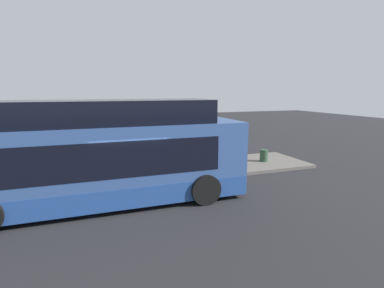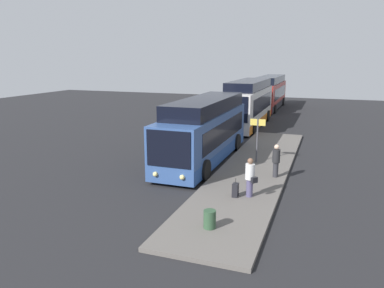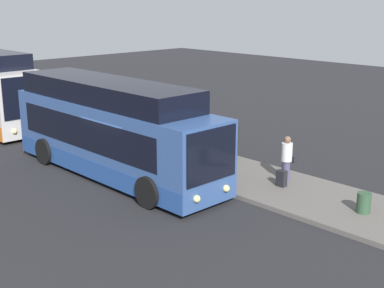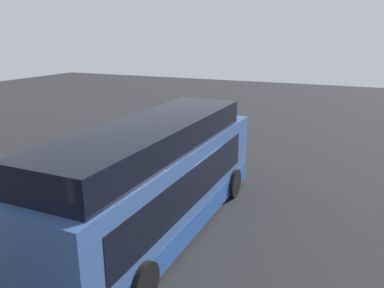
% 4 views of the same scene
% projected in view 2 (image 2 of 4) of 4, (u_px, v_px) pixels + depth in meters
% --- Properties ---
extents(ground, '(80.00, 80.00, 0.00)m').
position_uv_depth(ground, '(196.00, 165.00, 21.50)').
color(ground, '#232326').
extents(platform, '(20.00, 3.58, 0.16)m').
position_uv_depth(platform, '(255.00, 169.00, 20.34)').
color(platform, '#605B56').
rests_on(platform, ground).
extents(bus_lead, '(10.52, 2.77, 3.69)m').
position_uv_depth(bus_lead, '(204.00, 133.00, 22.01)').
color(bus_lead, '#33518C').
rests_on(bus_lead, ground).
extents(bus_second, '(10.88, 2.88, 4.04)m').
position_uv_depth(bus_second, '(248.00, 105.00, 33.31)').
color(bus_second, silver).
rests_on(bus_second, ground).
extents(bus_third, '(11.76, 2.72, 3.86)m').
position_uv_depth(bus_third, '(270.00, 94.00, 44.95)').
color(bus_third, maroon).
rests_on(bus_third, ground).
extents(passenger_boarding, '(0.63, 0.65, 1.71)m').
position_uv_depth(passenger_boarding, '(250.00, 176.00, 15.90)').
color(passenger_boarding, '#4C476B').
rests_on(passenger_boarding, platform).
extents(passenger_waiting, '(0.52, 0.52, 1.67)m').
position_uv_depth(passenger_waiting, '(276.00, 160.00, 18.56)').
color(passenger_waiting, '#2D2D33').
rests_on(passenger_waiting, platform).
extents(suitcase, '(0.35, 0.24, 0.83)m').
position_uv_depth(suitcase, '(235.00, 190.00, 16.04)').
color(suitcase, black).
rests_on(suitcase, platform).
extents(sign_post, '(0.10, 0.85, 2.54)m').
position_uv_depth(sign_post, '(257.00, 134.00, 21.09)').
color(sign_post, '#4C4C51').
rests_on(sign_post, platform).
extents(trash_bin, '(0.44, 0.44, 0.65)m').
position_uv_depth(trash_bin, '(210.00, 219.00, 13.08)').
color(trash_bin, '#2D4C33').
rests_on(trash_bin, platform).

